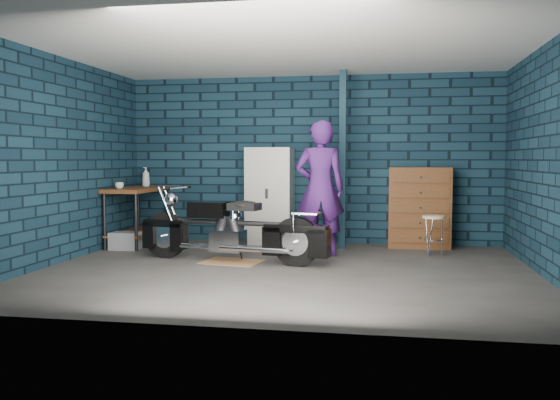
% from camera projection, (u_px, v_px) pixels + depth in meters
% --- Properties ---
extents(ground, '(6.00, 6.00, 0.00)m').
position_uv_depth(ground, '(285.00, 271.00, 7.24)').
color(ground, '#484543').
rests_on(ground, ground).
extents(room_walls, '(6.02, 5.01, 2.71)m').
position_uv_depth(room_walls, '(293.00, 117.00, 7.65)').
color(room_walls, '#0F2332').
rests_on(room_walls, ground).
extents(support_post, '(0.10, 0.10, 2.70)m').
position_uv_depth(support_post, '(342.00, 160.00, 8.97)').
color(support_post, '#132D3C').
rests_on(support_post, ground).
extents(workbench, '(0.60, 1.40, 0.91)m').
position_uv_depth(workbench, '(137.00, 216.00, 9.40)').
color(workbench, brown).
rests_on(workbench, ground).
extents(drip_mat, '(0.85, 0.70, 0.01)m').
position_uv_depth(drip_mat, '(232.00, 262.00, 7.84)').
color(drip_mat, '#9A6B43').
rests_on(drip_mat, ground).
extents(motorcycle, '(2.32, 0.99, 0.99)m').
position_uv_depth(motorcycle, '(232.00, 225.00, 7.81)').
color(motorcycle, black).
rests_on(motorcycle, ground).
extents(person, '(0.75, 0.55, 1.90)m').
position_uv_depth(person, '(320.00, 188.00, 8.33)').
color(person, '#471C6B').
rests_on(person, ground).
extents(storage_bin, '(0.42, 0.30, 0.26)m').
position_uv_depth(storage_bin, '(125.00, 241.00, 8.92)').
color(storage_bin, gray).
rests_on(storage_bin, ground).
extents(locker, '(0.72, 0.51, 1.54)m').
position_uv_depth(locker, '(270.00, 196.00, 9.49)').
color(locker, beige).
rests_on(locker, ground).
extents(tool_chest, '(0.93, 0.51, 1.24)m').
position_uv_depth(tool_chest, '(419.00, 208.00, 9.09)').
color(tool_chest, brown).
rests_on(tool_chest, ground).
extents(shop_stool, '(0.40, 0.40, 0.57)m').
position_uv_depth(shop_stool, '(433.00, 236.00, 8.33)').
color(shop_stool, beige).
rests_on(shop_stool, ground).
extents(cup_a, '(0.17, 0.17, 0.10)m').
position_uv_depth(cup_a, '(119.00, 186.00, 8.99)').
color(cup_a, beige).
rests_on(cup_a, workbench).
extents(bottle, '(0.16, 0.16, 0.32)m').
position_uv_depth(bottle, '(146.00, 177.00, 9.77)').
color(bottle, gray).
rests_on(bottle, workbench).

